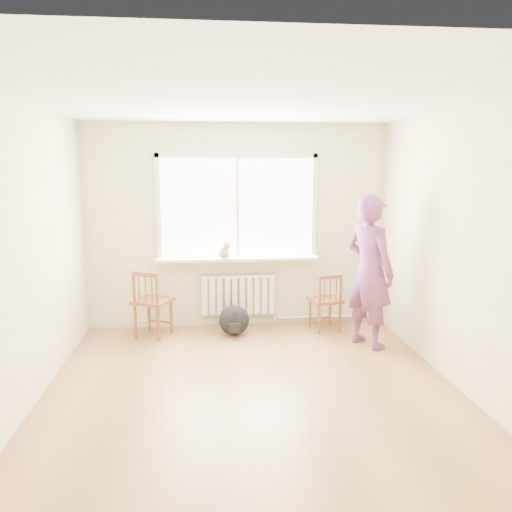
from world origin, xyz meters
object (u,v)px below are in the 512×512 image
object	(u,v)px
cat	(224,250)
person	(370,272)
chair_left	(151,304)
chair_right	(327,302)
backpack	(234,320)

from	to	relation	value
cat	person	bearing A→B (deg)	-40.61
chair_left	cat	distance (m)	1.15
cat	chair_right	bearing A→B (deg)	-25.93
chair_left	person	world-z (taller)	person
chair_right	backpack	world-z (taller)	chair_right
person	backpack	size ratio (longest dim) A/B	4.66
chair_right	person	world-z (taller)	person
person	cat	xyz separation A→B (m)	(-1.69, 0.81, 0.15)
chair_right	cat	distance (m)	1.50
chair_left	chair_right	world-z (taller)	chair_left
chair_left	backpack	distance (m)	1.07
cat	chair_left	bearing A→B (deg)	-179.55
chair_left	chair_right	bearing A→B (deg)	-155.09
chair_left	cat	bearing A→B (deg)	-139.74
chair_left	chair_right	xyz separation A→B (m)	(2.25, -0.00, -0.04)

